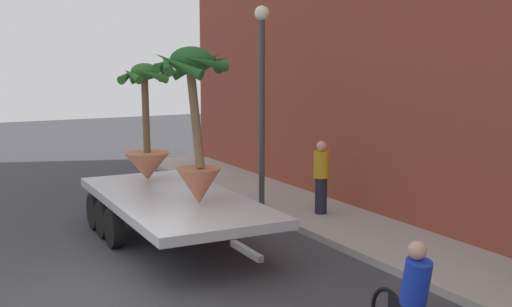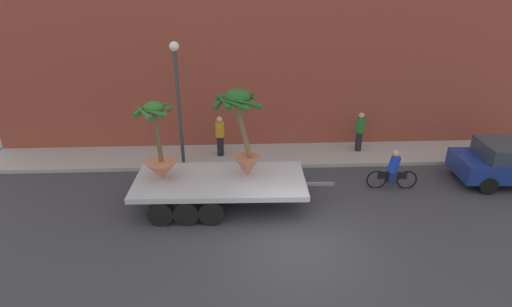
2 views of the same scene
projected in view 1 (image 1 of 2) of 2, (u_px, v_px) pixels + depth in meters
The scene contains 9 objects.
ground_plane at pixel (86, 301), 9.94m from camera, with size 60.00×60.00×0.00m, color #38383D.
sidewalk at pixel (391, 243), 12.80m from camera, with size 24.00×2.20×0.15m, color #A39E99.
building_facade at pixel (461, 48), 13.02m from camera, with size 24.00×1.20×7.90m, color brown.
flatbed_trailer at pixel (170, 204), 13.16m from camera, with size 6.66×2.66×0.98m.
potted_palm_rear at pixel (195, 118), 12.11m from camera, with size 1.60×1.59×2.99m.
potted_palm_middle at pixel (147, 137), 14.49m from camera, with size 1.24×1.27×2.66m.
cyclist at pixel (415, 306), 8.00m from camera, with size 1.84×0.37×1.54m.
pedestrian_far_left at pixel (321, 176), 14.76m from camera, with size 0.36×0.36×1.71m.
street_lamp at pixel (262, 80), 15.35m from camera, with size 0.36×0.36×4.83m.
Camera 1 is at (9.61, -2.18, 3.76)m, focal length 44.73 mm.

